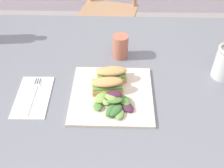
{
  "coord_description": "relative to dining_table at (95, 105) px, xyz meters",
  "views": [
    {
      "loc": [
        -0.01,
        -0.56,
        1.45
      ],
      "look_at": [
        -0.03,
        0.18,
        0.76
      ],
      "focal_mm": 44.56,
      "sensor_mm": 36.0,
      "label": 1
    }
  ],
  "objects": [
    {
      "name": "salad_mixed_greens",
      "position": [
        0.07,
        -0.11,
        0.13
      ],
      "size": [
        0.15,
        0.15,
        0.04
      ],
      "color": "#6B9E47",
      "rests_on": "plate_lunch"
    },
    {
      "name": "cup_extra_side",
      "position": [
        0.09,
        0.18,
        0.16
      ],
      "size": [
        0.06,
        0.06,
        0.1
      ],
      "primitive_type": "cylinder",
      "color": "#B2664C",
      "rests_on": "dining_table"
    },
    {
      "name": "plate_lunch",
      "position": [
        0.07,
        -0.05,
        0.11
      ],
      "size": [
        0.29,
        0.29,
        0.01
      ],
      "primitive_type": "cube",
      "color": "beige",
      "rests_on": "dining_table"
    },
    {
      "name": "sandwich_half_front",
      "position": [
        0.05,
        -0.04,
        0.15
      ],
      "size": [
        0.12,
        0.07,
        0.06
      ],
      "color": "tan",
      "rests_on": "plate_lunch"
    },
    {
      "name": "chair_wooden_far",
      "position": [
        0.01,
        1.09,
        -0.19
      ],
      "size": [
        0.48,
        0.48,
        0.87
      ],
      "color": "tan",
      "rests_on": "ground"
    },
    {
      "name": "sandwich_half_back",
      "position": [
        0.07,
        0.02,
        0.15
      ],
      "size": [
        0.12,
        0.07,
        0.06
      ],
      "color": "tan",
      "rests_on": "plate_lunch"
    },
    {
      "name": "dining_table",
      "position": [
        0.0,
        0.0,
        0.0
      ],
      "size": [
        1.38,
        1.02,
        0.74
      ],
      "color": "slate",
      "rests_on": "ground"
    },
    {
      "name": "napkin_folded",
      "position": [
        -0.21,
        -0.07,
        0.11
      ],
      "size": [
        0.12,
        0.21,
        0.0
      ],
      "primitive_type": "cube",
      "rotation": [
        0.0,
        0.0,
        0.02
      ],
      "color": "white",
      "rests_on": "dining_table"
    },
    {
      "name": "fork_on_napkin",
      "position": [
        -0.21,
        -0.05,
        0.11
      ],
      "size": [
        0.03,
        0.19,
        0.0
      ],
      "color": "silver",
      "rests_on": "napkin_folded"
    }
  ]
}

